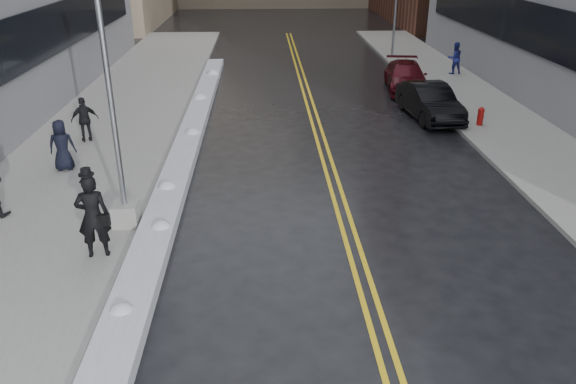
{
  "coord_description": "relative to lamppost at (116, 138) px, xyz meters",
  "views": [
    {
      "loc": [
        0.31,
        -11.24,
        7.01
      ],
      "look_at": [
        0.9,
        1.31,
        1.3
      ],
      "focal_mm": 35.0,
      "sensor_mm": 36.0,
      "label": 1
    }
  ],
  "objects": [
    {
      "name": "pedestrian_d",
      "position": [
        -2.87,
        6.77,
        -1.56
      ],
      "size": [
        1.04,
        0.75,
        1.64
      ],
      "primitive_type": "imported",
      "rotation": [
        0.0,
        0.0,
        3.55
      ],
      "color": "black",
      "rests_on": "sidewalk_west"
    },
    {
      "name": "pedestrian_east",
      "position": [
        14.17,
        17.26,
        -1.53
      ],
      "size": [
        0.9,
        0.75,
        1.7
      ],
      "primitive_type": "imported",
      "rotation": [
        0.0,
        0.0,
        3.27
      ],
      "color": "navy",
      "rests_on": "sidewalk_east"
    },
    {
      "name": "fire_hydrant",
      "position": [
        12.3,
        8.0,
        -1.98
      ],
      "size": [
        0.26,
        0.26,
        0.73
      ],
      "color": "maroon",
      "rests_on": "sidewalk_east"
    },
    {
      "name": "pedestrian_fedora",
      "position": [
        -0.34,
        -1.55,
        -1.36
      ],
      "size": [
        0.83,
        0.62,
        2.05
      ],
      "primitive_type": "imported",
      "rotation": [
        0.0,
        0.0,
        3.33
      ],
      "color": "black",
      "rests_on": "sidewalk_west"
    },
    {
      "name": "car_black",
      "position": [
        10.63,
        9.46,
        -1.81
      ],
      "size": [
        2.0,
        4.55,
        1.46
      ],
      "primitive_type": "imported",
      "rotation": [
        0.0,
        0.0,
        0.11
      ],
      "color": "black",
      "rests_on": "ground"
    },
    {
      "name": "ground",
      "position": [
        3.3,
        -2.0,
        -2.53
      ],
      "size": [
        160.0,
        160.0,
        0.0
      ],
      "primitive_type": "plane",
      "color": "black",
      "rests_on": "ground"
    },
    {
      "name": "lamppost",
      "position": [
        0.0,
        0.0,
        0.0
      ],
      "size": [
        0.65,
        0.65,
        7.62
      ],
      "color": "gray",
      "rests_on": "sidewalk_west"
    },
    {
      "name": "sidewalk_east",
      "position": [
        13.3,
        8.0,
        -2.46
      ],
      "size": [
        4.0,
        50.0,
        0.15
      ],
      "primitive_type": "cube",
      "color": "gray",
      "rests_on": "ground"
    },
    {
      "name": "lane_line_left",
      "position": [
        5.65,
        8.0,
        -2.53
      ],
      "size": [
        0.12,
        50.0,
        0.01
      ],
      "primitive_type": "cube",
      "color": "gold",
      "rests_on": "ground"
    },
    {
      "name": "snow_ridge",
      "position": [
        0.85,
        6.0,
        -2.36
      ],
      "size": [
        0.9,
        30.0,
        0.34
      ],
      "primitive_type": "cube",
      "color": "silver",
      "rests_on": "ground"
    },
    {
      "name": "traffic_signal",
      "position": [
        11.8,
        22.0,
        0.87
      ],
      "size": [
        0.16,
        0.2,
        6.0
      ],
      "color": "gray",
      "rests_on": "sidewalk_east"
    },
    {
      "name": "pedestrian_c",
      "position": [
        -2.81,
        3.96,
        -1.55
      ],
      "size": [
        0.88,
        0.64,
        1.66
      ],
      "primitive_type": "imported",
      "rotation": [
        0.0,
        0.0,
        3.29
      ],
      "color": "black",
      "rests_on": "sidewalk_west"
    },
    {
      "name": "sidewalk_west",
      "position": [
        -2.45,
        8.0,
        -2.46
      ],
      "size": [
        5.5,
        50.0,
        0.15
      ],
      "primitive_type": "cube",
      "color": "gray",
      "rests_on": "ground"
    },
    {
      "name": "car_maroon",
      "position": [
        10.8,
        14.31,
        -1.86
      ],
      "size": [
        2.44,
        4.87,
        1.36
      ],
      "primitive_type": "imported",
      "rotation": [
        0.0,
        0.0,
        -0.12
      ],
      "color": "#470B12",
      "rests_on": "ground"
    },
    {
      "name": "lane_line_right",
      "position": [
        5.95,
        8.0,
        -2.53
      ],
      "size": [
        0.12,
        50.0,
        0.01
      ],
      "primitive_type": "cube",
      "color": "gold",
      "rests_on": "ground"
    }
  ]
}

